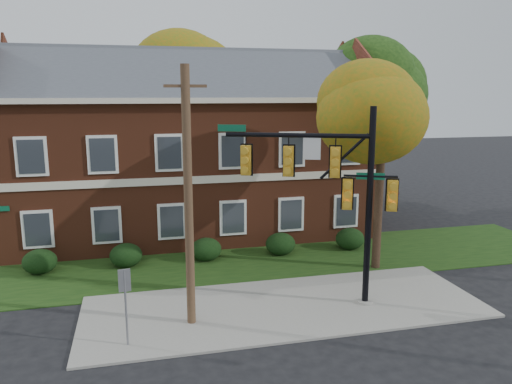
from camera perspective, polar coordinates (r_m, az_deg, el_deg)
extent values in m
plane|color=black|center=(17.24, 4.38, -14.38)|extent=(120.00, 120.00, 0.00)
cube|color=gray|center=(18.09, 3.38, -12.95)|extent=(14.00, 5.00, 0.08)
cube|color=#193811|center=(22.58, -0.38, -7.96)|extent=(30.00, 6.00, 0.04)
cube|color=brown|center=(27.20, -7.43, 2.81)|extent=(18.00, 8.00, 7.00)
cube|color=beige|center=(26.91, -7.63, 10.45)|extent=(18.80, 8.80, 0.24)
cube|color=beige|center=(23.25, -6.32, 1.40)|extent=(18.00, 0.12, 0.35)
ellipsoid|color=black|center=(22.91, -23.49, -7.31)|extent=(1.40, 1.26, 1.05)
ellipsoid|color=black|center=(22.55, -14.64, -7.01)|extent=(1.40, 1.26, 1.05)
ellipsoid|color=black|center=(22.73, -5.73, -6.54)|extent=(1.40, 1.26, 1.05)
ellipsoid|color=black|center=(23.44, 2.81, -5.95)|extent=(1.40, 1.26, 1.05)
ellipsoid|color=black|center=(24.63, 10.68, -5.28)|extent=(1.40, 1.26, 1.05)
cylinder|color=black|center=(21.70, 13.83, -1.24)|extent=(0.36, 0.36, 5.76)
ellipsoid|color=#AE610E|center=(21.23, 14.29, 8.29)|extent=(4.25, 4.25, 3.60)
ellipsoid|color=#AE610E|center=(21.19, 16.36, 9.81)|extent=(3.50, 3.50, 3.00)
cylinder|color=black|center=(31.29, 12.84, 3.76)|extent=(0.36, 0.36, 7.04)
ellipsoid|color=black|center=(31.05, 13.20, 11.83)|extent=(5.95, 5.95, 5.04)
ellipsoid|color=black|center=(31.00, 15.18, 12.85)|extent=(4.90, 4.90, 4.20)
cylinder|color=black|center=(35.16, -7.28, 5.27)|extent=(0.36, 0.36, 7.68)
ellipsoid|color=#AC620E|center=(34.99, -7.48, 13.11)|extent=(6.46, 6.46, 5.47)
ellipsoid|color=#AC620E|center=(34.57, -5.78, 14.17)|extent=(5.32, 5.32, 4.56)
cylinder|color=gray|center=(18.70, 12.32, -12.23)|extent=(0.56, 0.56, 0.16)
cylinder|color=black|center=(17.63, 12.79, -1.93)|extent=(0.29, 0.29, 7.03)
cylinder|color=black|center=(17.28, 4.77, 6.48)|extent=(4.67, 2.14, 0.16)
cylinder|color=black|center=(17.41, 12.95, 1.77)|extent=(1.69, 0.79, 0.08)
cube|color=gold|center=(17.62, -1.16, 3.65)|extent=(0.53, 0.45, 1.16)
cube|color=gold|center=(17.40, 3.73, 3.53)|extent=(0.53, 0.45, 1.16)
cube|color=gold|center=(17.31, 9.03, 3.38)|extent=(0.53, 0.45, 1.16)
cube|color=silver|center=(17.29, 6.40, 4.94)|extent=(0.57, 0.28, 0.75)
cube|color=#0B5536|center=(17.61, -2.79, 7.31)|extent=(0.94, 0.44, 0.24)
cube|color=gold|center=(17.50, 10.40, -0.25)|extent=(0.53, 0.45, 1.16)
cube|color=gold|center=(17.59, 15.31, -0.41)|extent=(0.53, 0.45, 1.16)
cube|color=#0B5536|center=(17.41, 12.95, 1.77)|extent=(0.89, 0.42, 0.23)
cylinder|color=#4B3823|center=(15.69, -7.74, -0.99)|extent=(0.28, 0.28, 8.30)
cube|color=#4B3823|center=(15.34, -8.09, 11.91)|extent=(1.29, 0.10, 0.09)
cylinder|color=slate|center=(15.53, -14.63, -12.80)|extent=(0.07, 0.07, 2.43)
cube|color=slate|center=(15.19, -14.80, -9.75)|extent=(0.36, 0.08, 0.69)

